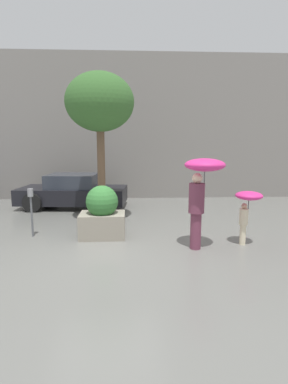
% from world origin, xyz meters
% --- Properties ---
extents(ground_plane, '(40.00, 40.00, 0.00)m').
position_xyz_m(ground_plane, '(0.00, 0.00, 0.00)').
color(ground_plane, slate).
extents(building_facade, '(18.00, 0.30, 6.00)m').
position_xyz_m(building_facade, '(0.00, 6.50, 3.00)').
color(building_facade, gray).
rests_on(building_facade, ground).
extents(planter_box, '(1.13, 0.81, 1.32)m').
position_xyz_m(planter_box, '(-0.17, 1.01, 0.60)').
color(planter_box, gray).
rests_on(planter_box, ground).
extents(person_adult, '(0.88, 0.88, 2.04)m').
position_xyz_m(person_adult, '(2.09, 0.03, 1.52)').
color(person_adult, brown).
rests_on(person_adult, ground).
extents(person_child, '(0.61, 0.61, 1.27)m').
position_xyz_m(person_child, '(3.23, 0.24, 1.00)').
color(person_child, beige).
rests_on(person_child, ground).
extents(parked_car_near, '(3.99, 2.17, 1.23)m').
position_xyz_m(parked_car_near, '(-1.55, 4.62, 0.57)').
color(parked_car_near, black).
rests_on(parked_car_near, ground).
extents(street_tree, '(1.98, 1.98, 4.36)m').
position_xyz_m(street_tree, '(-0.30, 2.55, 3.47)').
color(street_tree, brown).
rests_on(street_tree, ground).
extents(parking_meter, '(0.14, 0.14, 1.24)m').
position_xyz_m(parking_meter, '(-1.95, 1.13, 0.89)').
color(parking_meter, '#595B60').
rests_on(parking_meter, ground).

